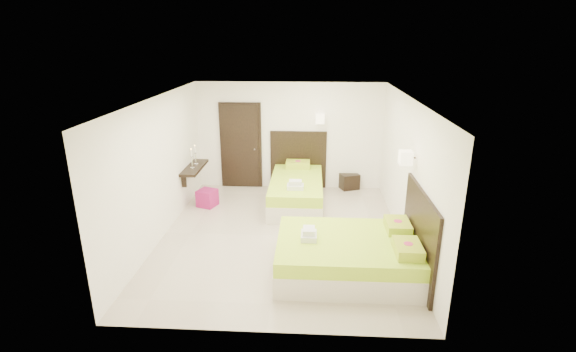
# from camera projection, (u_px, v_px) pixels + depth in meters

# --- Properties ---
(floor) EXTENTS (5.50, 5.50, 0.00)m
(floor) POSITION_uv_depth(u_px,v_px,m) (282.00, 235.00, 7.95)
(floor) COLOR #BFB19E
(floor) RESTS_ON ground
(bed_single) EXTENTS (1.38, 2.29, 1.89)m
(bed_single) POSITION_uv_depth(u_px,v_px,m) (297.00, 188.00, 9.43)
(bed_single) COLOR beige
(bed_single) RESTS_ON ground
(bed_double) EXTENTS (2.24, 1.90, 1.84)m
(bed_double) POSITION_uv_depth(u_px,v_px,m) (353.00, 254.00, 6.61)
(bed_double) COLOR beige
(bed_double) RESTS_ON ground
(nightstand) EXTENTS (0.54, 0.51, 0.38)m
(nightstand) POSITION_uv_depth(u_px,v_px,m) (349.00, 181.00, 10.37)
(nightstand) COLOR black
(nightstand) RESTS_ON ground
(ottoman) EXTENTS (0.48, 0.48, 0.37)m
(ottoman) POSITION_uv_depth(u_px,v_px,m) (207.00, 198.00, 9.29)
(ottoman) COLOR #8D1253
(ottoman) RESTS_ON ground
(door) EXTENTS (1.02, 0.15, 2.14)m
(door) POSITION_uv_depth(u_px,v_px,m) (241.00, 146.00, 10.24)
(door) COLOR black
(door) RESTS_ON ground
(console_shelf) EXTENTS (0.35, 1.20, 0.78)m
(console_shelf) POSITION_uv_depth(u_px,v_px,m) (194.00, 168.00, 9.32)
(console_shelf) COLOR black
(console_shelf) RESTS_ON ground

